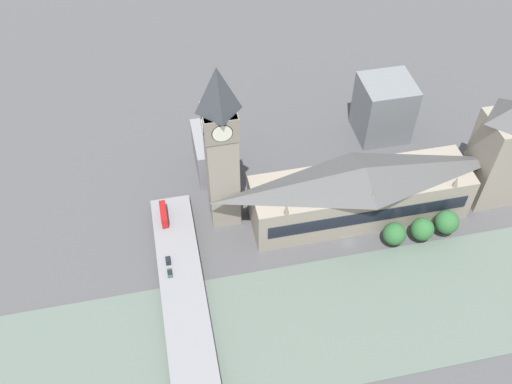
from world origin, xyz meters
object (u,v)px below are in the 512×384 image
Objects in this scene: clock_tower at (221,146)px; double_decker_bus_mid at (164,214)px; victoria_tower at (502,151)px; road_bridge at (190,341)px; car_northbound_tail at (168,261)px; car_northbound_lead at (170,273)px; parliament_hall at (361,192)px.

clock_tower reaches higher than double_decker_bus_mid.
victoria_tower reaches higher than double_decker_bus_mid.
victoria_tower is 0.40× the size of road_bridge.
car_northbound_lead is at bearing -179.65° from car_northbound_tail.
parliament_hall reaches higher than road_bridge.
parliament_hall is at bearing -58.96° from road_bridge.
car_northbound_lead is (-17.39, 81.34, -9.03)m from parliament_hall.
road_bridge is at bearing -173.55° from car_northbound_tail.
clock_tower is at bearing -43.15° from car_northbound_lead.
car_northbound_tail is at bearing 94.76° from victoria_tower.
road_bridge is 34.40× the size of car_northbound_tail.
parliament_hall is at bearing 90.05° from victoria_tower.
double_decker_bus_mid is (57.19, 3.29, 3.63)m from road_bridge.
car_northbound_lead is (-27.86, 26.12, -35.65)m from clock_tower.
parliament_hall is 22.53× the size of car_northbound_lead.
parliament_hall is at bearing -97.49° from double_decker_bus_mid.
clock_tower is 49.39m from car_northbound_tail.
victoria_tower reaches higher than parliament_hall.
car_northbound_tail is (-22.08, 26.15, -35.61)m from clock_tower.
victoria_tower is (-10.42, -114.05, -15.08)m from clock_tower.
victoria_tower reaches higher than road_bridge.
car_northbound_lead is (29.19, 3.92, 1.55)m from road_bridge.
road_bridge is 11.79× the size of double_decker_bus_mid.
parliament_hall reaches higher than car_northbound_lead.
parliament_hall is 81.70m from double_decker_bus_mid.
clock_tower is at bearing 84.78° from victoria_tower.
double_decker_bus_mid is 2.92× the size of car_northbound_tail.
parliament_hall is 90.97m from road_bridge.
parliament_hall reaches higher than car_northbound_tail.
clock_tower is (10.47, 55.22, 26.62)m from parliament_hall.
clock_tower is at bearing -90.29° from double_decker_bus_mid.
car_northbound_lead reaches higher than road_bridge.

